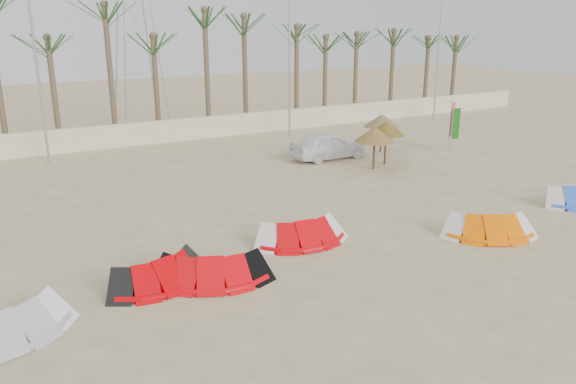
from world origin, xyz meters
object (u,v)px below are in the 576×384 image
kite_orange (483,223)px  kite_red_right (297,229)px  parasol_right (382,121)px  kite_red_mid (207,265)px  kite_blue (573,193)px  car (328,145)px  parasol_left (375,134)px  parasol_mid (386,128)px  kite_red_left (158,268)px

kite_orange → kite_red_right: bearing=155.6°
kite_orange → parasol_right: parasol_right is taller
kite_red_mid → kite_blue: (15.10, -0.74, -0.00)m
kite_red_mid → kite_orange: 9.42m
car → parasol_left: bearing=-167.1°
parasol_mid → parasol_right: bearing=55.9°
kite_blue → parasol_left: parasol_left is taller
kite_red_right → kite_blue: (11.50, -1.89, -0.00)m
parasol_left → parasol_right: bearing=46.6°
kite_red_mid → parasol_mid: size_ratio=1.68×
kite_red_mid → parasol_left: (11.47, 7.32, 1.29)m
kite_orange → parasol_mid: (3.26, 9.25, 1.41)m
kite_red_mid → kite_red_right: size_ratio=1.14×
parasol_mid → kite_red_mid: bearing=-148.1°
kite_red_right → parasol_right: (10.52, 8.95, 1.31)m
kite_blue → parasol_right: bearing=95.2°
kite_orange → kite_blue: 5.83m
kite_red_left → parasol_right: parasol_right is taller
kite_red_left → parasol_left: size_ratio=1.59×
kite_red_left → parasol_right: 18.20m
kite_red_mid → parasol_mid: (12.57, 7.82, 1.41)m
parasol_left → kite_blue: bearing=-65.8°
kite_red_right → parasol_left: 10.08m
kite_blue → parasol_right: parasol_right is taller
kite_red_right → kite_orange: size_ratio=0.92×
kite_red_left → car: bearing=39.1°
kite_red_right → parasol_mid: 11.26m
kite_red_right → kite_blue: same height
car → kite_orange: bearing=171.8°
car → kite_red_right: bearing=140.6°
kite_red_left → kite_red_right: size_ratio=1.02×
kite_red_mid → kite_orange: same height
kite_blue → parasol_mid: (-2.53, 8.56, 1.41)m
kite_blue → car: bearing=111.6°
kite_red_right → kite_orange: 6.26m
kite_blue → car: (-4.34, 10.95, 0.28)m
kite_red_left → parasol_mid: (13.83, 7.36, 1.41)m
kite_red_right → kite_red_left: bearing=-171.9°
kite_orange → car: (1.45, 11.64, 0.28)m
parasol_left → kite_red_mid: bearing=-147.5°
kite_red_left → kite_red_mid: bearing=-20.0°
kite_red_mid → parasol_left: parasol_left is taller
kite_red_left → parasol_left: bearing=28.3°
kite_red_left → kite_blue: same height
parasol_mid → parasol_right: (1.55, 2.29, -0.10)m
kite_red_right → parasol_left: (7.87, 6.16, 1.29)m
kite_red_left → parasol_left: parasol_left is taller
kite_orange → parasol_left: 9.11m
kite_orange → parasol_right: bearing=67.4°
kite_red_mid → parasol_right: 17.41m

